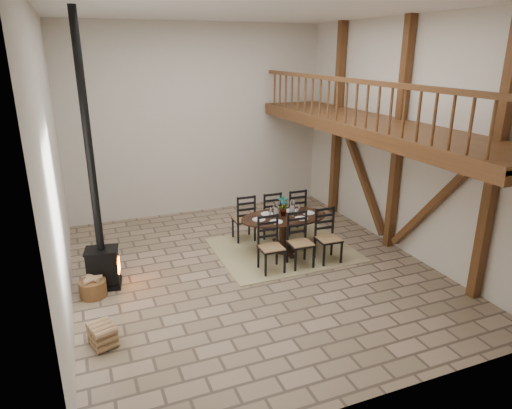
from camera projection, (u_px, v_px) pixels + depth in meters
name	position (u px, v px, depth m)	size (l,w,h in m)	color
ground	(253.00, 270.00, 9.44)	(8.00, 8.00, 0.00)	#987D65
room_shell	(310.00, 120.00, 8.89)	(7.02, 8.02, 5.01)	beige
rug	(283.00, 249.00, 10.36)	(3.00, 2.50, 0.02)	tan
dining_table	(284.00, 233.00, 10.23)	(2.01, 2.24, 1.27)	black
wood_stove	(99.00, 231.00, 8.40)	(0.68, 0.56, 5.00)	black
log_basket	(93.00, 288.00, 8.37)	(0.48, 0.48, 0.40)	brown
log_stack	(103.00, 335.00, 6.98)	(0.46, 0.55, 0.35)	#A07F59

